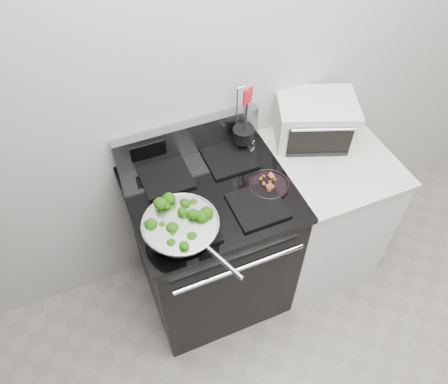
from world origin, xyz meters
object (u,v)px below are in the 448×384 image
gas_range (212,245)px  bacon_plate (269,183)px  skillet (181,227)px  utensil_holder (243,138)px  toaster_oven (315,120)px

gas_range → bacon_plate: gas_range is taller
gas_range → skillet: gas_range is taller
bacon_plate → utensil_holder: 0.30m
bacon_plate → utensil_holder: (-0.01, 0.29, 0.05)m
skillet → toaster_oven: size_ratio=1.06×
gas_range → utensil_holder: 0.63m
toaster_oven → skillet: bearing=-136.6°
bacon_plate → toaster_oven: bearing=32.8°
gas_range → utensil_holder: size_ratio=2.97×
skillet → bacon_plate: skillet is taller
skillet → utensil_holder: 0.63m
gas_range → skillet: 0.59m
utensil_holder → gas_range: bearing=-163.5°
skillet → toaster_oven: (0.88, 0.36, 0.03)m
skillet → bacon_plate: 0.50m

